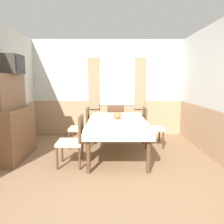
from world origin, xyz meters
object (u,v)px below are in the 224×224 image
chair_right_far (150,126)px  chair_left_near (74,139)px  chair_left_far (82,126)px  tv (13,64)px  chair_head_window (116,121)px  dining_table (117,124)px  vase (117,116)px  sideboard (12,123)px

chair_right_far → chair_left_near: bearing=-54.0°
chair_left_far → chair_right_far: 1.55m
chair_right_far → chair_left_near: same height
chair_left_far → tv: size_ratio=1.93×
chair_head_window → chair_right_far: bearing=-38.7°
dining_table → chair_left_near: chair_left_near is taller
dining_table → chair_left_near: bearing=-144.0°
chair_head_window → vase: 1.21m
chair_left_far → tv: 1.90m
vase → chair_head_window: bearing=90.4°
sideboard → vase: (2.01, 0.23, 0.11)m
sideboard → vase: size_ratio=11.08×
chair_left_far → tv: (-1.17, -0.71, 1.32)m
tv → dining_table: bearing=4.2°
chair_left_far → vase: 1.01m
sideboard → tv: bearing=48.8°
chair_right_far → chair_left_near: (-1.55, -1.13, 0.00)m
chair_left_far → chair_left_near: bearing=-180.0°
chair_left_far → vase: size_ratio=6.12×
sideboard → tv: (0.06, 0.06, 1.11)m
tv → chair_right_far: bearing=14.6°
chair_right_far → chair_head_window: (-0.78, 0.62, 0.00)m
chair_left_far → chair_right_far: same height
chair_left_near → tv: size_ratio=1.93×
dining_table → tv: 2.28m
sideboard → tv: 1.12m
sideboard → vase: bearing=6.5°
dining_table → vase: size_ratio=13.51×
dining_table → chair_left_far: chair_left_far is taller
chair_right_far → chair_left_near: size_ratio=1.00×
chair_head_window → chair_left_near: bearing=-113.9°
chair_head_window → dining_table: bearing=-90.0°
chair_left_near → vase: size_ratio=6.12×
chair_head_window → sideboard: bearing=-145.2°
chair_left_far → sideboard: (-1.23, -0.77, 0.21)m
tv → vase: 2.20m
chair_left_far → chair_right_far: size_ratio=1.00×
dining_table → chair_left_near: 0.97m
chair_left_far → chair_left_near: (0.00, -1.13, 0.00)m
chair_left_near → vase: bearing=-53.1°
chair_left_far → tv: bearing=121.1°
chair_left_far → chair_left_near: same height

